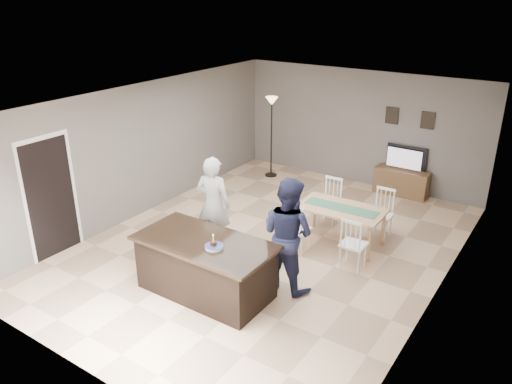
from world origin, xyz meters
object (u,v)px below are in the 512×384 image
Objects in this scene: man at (288,234)px; plate_stack at (214,247)px; kitchen_island at (205,267)px; television at (405,158)px; floor_lamp at (272,115)px; woman at (213,205)px; dining_table at (341,214)px; birthday_cake at (213,244)px; tv_console at (401,182)px.

man reaches higher than plate_stack.
television reaches higher than kitchen_island.
woman is at bearing -72.55° from floor_lamp.
dining_table is at bearing 68.37° from kitchen_island.
kitchen_island is 1.44m from woman.
plate_stack is 5.54m from floor_lamp.
floor_lamp is (-1.19, 3.80, 0.67)m from woman.
man is at bearing 53.13° from birthday_cake.
kitchen_island is at bearing 77.99° from television.
birthday_cake is 2.85m from dining_table.
birthday_cake is (0.24, -0.08, 0.50)m from kitchen_island.
television is at bearing 80.51° from birthday_cake.
man is (-0.25, -4.78, 0.06)m from television.
tv_console is (1.20, 5.57, -0.15)m from kitchen_island.
dining_table is (-0.16, -3.01, -0.26)m from television.
floor_lamp is at bearing -168.92° from tv_console.
dining_table reaches higher than kitchen_island.
woman is at bearing 122.73° from kitchen_island.
plate_stack is (1.01, -1.25, 0.04)m from woman.
television is at bearing 12.30° from floor_lamp.
birthday_cake is at bearing -66.59° from floor_lamp.
tv_console is at bearing 90.00° from television.
tv_console is 0.67× the size of dining_table.
kitchen_island is at bearing 161.18° from birthday_cake.
woman is (-0.74, 1.16, 0.43)m from kitchen_island.
tv_console is 5.77m from plate_stack.
floor_lamp reaches higher than plate_stack.
plate_stack is at bearing 62.09° from man.
birthday_cake is at bearing -18.82° from kitchen_island.
plate_stack is (-0.94, -5.73, 0.06)m from television.
woman reaches higher than birthday_cake.
kitchen_island is 1.36m from man.
tv_console is 0.68× the size of woman.
dining_table is 0.89× the size of floor_lamp.
floor_lamp is at bearing -46.81° from man.
woman is 0.89× the size of floor_lamp.
floor_lamp reaches higher than woman.
dining_table is at bearing 73.99° from plate_stack.
kitchen_island is 1.21× the size of dining_table.
man reaches higher than woman.
woman is 6.38× the size of plate_stack.
birthday_cake is 0.04m from plate_stack.
man is 6.64× the size of plate_stack.
plate_stack is at bearing -19.30° from kitchen_island.
plate_stack is (-0.94, -5.66, 0.62)m from tv_console.
woman is 1.59m from birthday_cake.
plate_stack reaches higher than tv_console.
tv_console is 5.77m from birthday_cake.
kitchen_island is 1.79× the size of tv_console.
floor_lamp reaches higher than tv_console.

